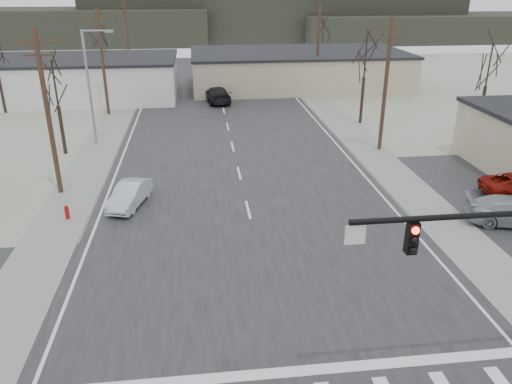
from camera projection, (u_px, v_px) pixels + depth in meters
ground at (267, 288)px, 21.87m from camera, size 140.00×140.00×0.00m
main_road at (238, 168)px, 35.55m from camera, size 18.00×110.00×0.05m
cross_road at (267, 287)px, 21.86m from camera, size 90.00×10.00×0.04m
sidewalk_left at (97, 152)px, 38.96m from camera, size 3.00×90.00×0.06m
sidewalk_right at (360, 142)px, 41.27m from camera, size 3.00×90.00×0.06m
fire_hydrant at (67, 212)px, 27.88m from camera, size 0.24×0.24×0.87m
building_left_far at (76, 78)px, 55.76m from camera, size 22.30×12.30×4.50m
building_right_far at (298, 69)px, 62.28m from camera, size 26.30×14.30×4.30m
upole_left_b at (48, 112)px, 29.52m from camera, size 2.20×0.30×10.00m
upole_left_c at (103, 61)px, 47.78m from camera, size 2.20×0.30×10.00m
upole_left_d at (127, 38)px, 66.04m from camera, size 2.20×0.30×10.00m
upole_right_a at (386, 84)px, 37.50m from camera, size 2.20×0.30×10.00m
upole_right_b at (318, 47)px, 57.58m from camera, size 2.20×0.30×10.00m
streetlight_main at (91, 82)px, 38.78m from camera, size 2.40×0.25×9.00m
tree_left_near at (55, 86)px, 36.66m from camera, size 3.30×3.30×7.35m
tree_right_mid at (365, 58)px, 44.63m from camera, size 3.74×3.74×8.33m
tree_left_far at (99, 35)px, 59.87m from camera, size 3.96×3.96×8.82m
tree_right_far at (323, 33)px, 68.78m from camera, size 3.52×3.52×7.84m
tree_lot at (489, 67)px, 42.15m from camera, size 3.52×3.52×7.84m
hill_left at (33, 27)px, 100.67m from camera, size 70.00×18.00×7.00m
hill_center at (274, 18)px, 109.37m from camera, size 80.00×18.00×9.00m
hill_right at (437, 28)px, 108.40m from camera, size 60.00×18.00×5.50m
sedan_crossing at (129, 195)px, 29.47m from camera, size 2.48×4.34×1.35m
car_far_a at (217, 94)px, 54.35m from camera, size 3.12×5.99×1.66m
car_far_b at (167, 68)px, 71.52m from camera, size 1.91×4.16×1.38m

